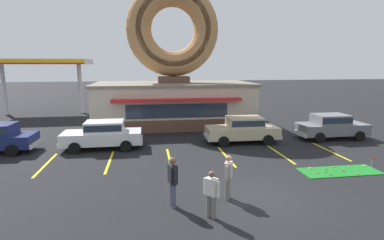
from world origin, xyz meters
The scene contains 28 objects.
ground_plane centered at (0.00, 0.00, 0.00)m, with size 160.00×160.00×0.00m, color black.
donut_shop_building centered at (-1.82, 13.94, 3.74)m, with size 12.30×6.75×10.96m.
putting_mat centered at (4.62, 1.98, 0.01)m, with size 3.59×1.32×0.03m, color #197523.
mini_donut_near_left centered at (4.09, 2.22, 0.05)m, with size 0.13×0.13×0.04m, color brown.
mini_donut_near_right centered at (3.90, 1.60, 0.05)m, with size 0.13×0.13×0.04m, color brown.
mini_donut_mid_left centered at (3.45, 2.47, 0.05)m, with size 0.13×0.13×0.04m, color #E5C666.
mini_donut_mid_centre centered at (4.69, 2.48, 0.05)m, with size 0.13×0.13×0.04m, color #A5724C.
mini_donut_mid_right centered at (6.17, 2.39, 0.05)m, with size 0.13×0.13×0.04m, color #E5C666.
mini_donut_far_left centered at (3.89, 1.97, 0.05)m, with size 0.13×0.13×0.04m, color #A5724C.
mini_donut_far_centre centered at (4.76, 1.95, 0.05)m, with size 0.13×0.13×0.04m, color brown.
mini_donut_far_right centered at (5.12, 1.47, 0.05)m, with size 0.13×0.13×0.04m, color #A5724C.
mini_donut_extra centered at (3.45, 1.90, 0.05)m, with size 0.13×0.13×0.04m, color #A5724C.
golf_ball centered at (4.35, 2.21, 0.05)m, with size 0.04×0.04×0.04m, color white.
putting_flag_pin centered at (6.20, 1.94, 0.44)m, with size 0.13×0.01×0.55m.
car_white centered at (-6.47, 7.53, 0.87)m, with size 4.57×2.00×1.60m.
car_grey centered at (7.89, 7.71, 0.87)m, with size 4.56×1.99×1.60m.
car_champagne centered at (1.89, 7.64, 0.87)m, with size 4.59×2.05×1.60m.
pedestrian_blue_sweater_man centered at (-2.03, -1.19, 0.85)m, with size 0.43×0.46×1.54m.
pedestrian_hooded_kid centered at (-1.15, 0.01, 0.90)m, with size 0.39×0.54×1.63m.
pedestrian_leather_jacket_man centered at (-3.16, -0.27, 0.98)m, with size 0.32×0.58×1.75m.
trash_bin centered at (3.64, 10.96, 0.50)m, with size 0.57×0.57×0.97m.
gas_station_canopy centered at (-13.93, 21.22, 4.86)m, with size 9.00×4.46×5.30m.
parking_stripe_far_left centered at (-8.87, 5.00, 0.00)m, with size 0.12×3.60×0.01m, color yellow.
parking_stripe_left centered at (-5.87, 5.00, 0.00)m, with size 0.12×3.60×0.01m, color yellow.
parking_stripe_mid_left centered at (-2.87, 5.00, 0.00)m, with size 0.12×3.60×0.01m, color yellow.
parking_stripe_centre centered at (0.13, 5.00, 0.00)m, with size 0.12×3.60×0.01m, color yellow.
parking_stripe_mid_right centered at (3.13, 5.00, 0.00)m, with size 0.12×3.60×0.01m, color yellow.
parking_stripe_right centered at (6.13, 5.00, 0.00)m, with size 0.12×3.60×0.01m, color yellow.
Camera 1 is at (-3.94, -9.77, 4.78)m, focal length 28.00 mm.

